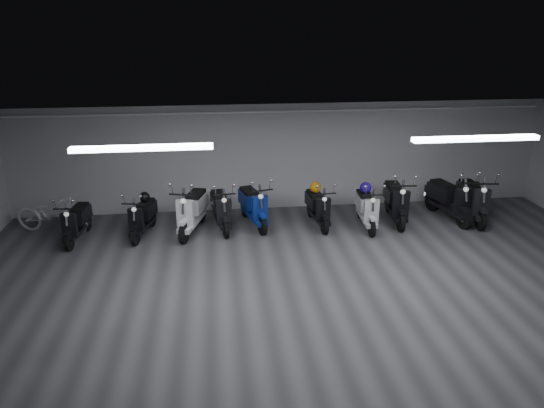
{
  "coord_description": "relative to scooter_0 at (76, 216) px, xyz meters",
  "views": [
    {
      "loc": [
        -1.75,
        -7.34,
        4.79
      ],
      "look_at": [
        -0.59,
        2.5,
        1.05
      ],
      "focal_mm": 32.36,
      "sensor_mm": 36.0,
      "label": 1
    }
  ],
  "objects": [
    {
      "name": "floor",
      "position": [
        4.98,
        -3.44,
        -0.61
      ],
      "size": [
        14.0,
        10.0,
        0.01
      ],
      "primitive_type": "cube",
      "color": "#3A393C",
      "rests_on": "ground"
    },
    {
      "name": "ceiling",
      "position": [
        4.98,
        -3.44,
        2.2
      ],
      "size": [
        14.0,
        10.0,
        0.01
      ],
      "primitive_type": "cube",
      "color": "gray",
      "rests_on": "ground"
    },
    {
      "name": "back_wall",
      "position": [
        4.98,
        1.57,
        0.8
      ],
      "size": [
        14.0,
        0.01,
        2.8
      ],
      "primitive_type": "cube",
      "color": "#A5A5A7",
      "rests_on": "ground"
    },
    {
      "name": "fluor_strip_left",
      "position": [
        1.98,
        -2.44,
        2.14
      ],
      "size": [
        2.4,
        0.18,
        0.08
      ],
      "primitive_type": "cube",
      "color": "white",
      "rests_on": "ceiling"
    },
    {
      "name": "fluor_strip_right",
      "position": [
        7.98,
        -2.44,
        2.14
      ],
      "size": [
        2.4,
        0.18,
        0.08
      ],
      "primitive_type": "cube",
      "color": "white",
      "rests_on": "ceiling"
    },
    {
      "name": "conduit",
      "position": [
        4.98,
        1.48,
        2.02
      ],
      "size": [
        13.6,
        0.05,
        0.05
      ],
      "primitive_type": "cylinder",
      "rotation": [
        0.0,
        1.57,
        0.0
      ],
      "color": "white",
      "rests_on": "back_wall"
    },
    {
      "name": "scooter_0",
      "position": [
        0.0,
        0.0,
        0.0
      ],
      "size": [
        0.72,
        1.67,
        1.21
      ],
      "primitive_type": null,
      "rotation": [
        0.0,
        0.0,
        -0.11
      ],
      "color": "black",
      "rests_on": "floor"
    },
    {
      "name": "scooter_1",
      "position": [
        1.47,
        0.1,
        0.01
      ],
      "size": [
        0.89,
        1.72,
        1.22
      ],
      "primitive_type": null,
      "rotation": [
        0.0,
        0.0,
        -0.22
      ],
      "color": "black",
      "rests_on": "floor"
    },
    {
      "name": "scooter_2",
      "position": [
        2.62,
        0.17,
        0.12
      ],
      "size": [
        1.17,
        2.04,
        1.44
      ],
      "primitive_type": null,
      "rotation": [
        0.0,
        0.0,
        -0.29
      ],
      "color": "silver",
      "rests_on": "floor"
    },
    {
      "name": "scooter_3",
      "position": [
        3.29,
        0.33,
        0.05
      ],
      "size": [
        0.84,
        1.83,
        1.31
      ],
      "primitive_type": null,
      "rotation": [
        0.0,
        0.0,
        0.15
      ],
      "color": "black",
      "rests_on": "floor"
    },
    {
      "name": "scooter_4",
      "position": [
        4.09,
        0.39,
        0.08
      ],
      "size": [
        1.06,
        1.93,
        1.37
      ],
      "primitive_type": null,
      "rotation": [
        0.0,
        0.0,
        0.26
      ],
      "color": "navy",
      "rests_on": "floor"
    },
    {
      "name": "scooter_5",
      "position": [
        5.66,
        0.23,
        0.02
      ],
      "size": [
        0.72,
        1.72,
        1.25
      ],
      "primitive_type": null,
      "rotation": [
        0.0,
        0.0,
        0.1
      ],
      "color": "black",
      "rests_on": "floor"
    },
    {
      "name": "scooter_6",
      "position": [
        6.82,
        -0.02,
        0.03
      ],
      "size": [
        0.67,
        1.75,
        1.28
      ],
      "primitive_type": null,
      "rotation": [
        0.0,
        0.0,
        -0.06
      ],
      "color": "silver",
      "rests_on": "floor"
    },
    {
      "name": "scooter_7",
      "position": [
        7.65,
        0.25,
        0.11
      ],
      "size": [
        0.86,
        1.98,
        1.42
      ],
      "primitive_type": null,
      "rotation": [
        0.0,
        0.0,
        -0.12
      ],
      "color": "black",
      "rests_on": "floor"
    },
    {
      "name": "scooter_8",
      "position": [
        9.02,
        0.22,
        0.12
      ],
      "size": [
        1.01,
        2.02,
        1.44
      ],
      "primitive_type": null,
      "rotation": [
        0.0,
        0.0,
        0.19
      ],
      "color": "black",
      "rests_on": "floor"
    },
    {
      "name": "scooter_9",
      "position": [
        9.59,
        0.11,
        0.12
      ],
      "size": [
        0.88,
        2.01,
        1.45
      ],
      "primitive_type": null,
      "rotation": [
        0.0,
        0.0,
        -0.12
      ],
      "color": "black",
      "rests_on": "floor"
    },
    {
      "name": "bicycle",
      "position": [
        -0.7,
        0.51,
        -0.02
      ],
      "size": [
        1.9,
        1.13,
        1.16
      ],
      "primitive_type": "imported",
      "rotation": [
        0.0,
        0.0,
        1.28
      ],
      "color": "silver",
      "rests_on": "floor"
    },
    {
      "name": "helmet_0",
      "position": [
        6.83,
        0.22,
        0.33
      ],
      "size": [
        0.28,
        0.28,
        0.28
      ],
      "primitive_type": "sphere",
      "color": "#210C8A",
      "rests_on": "scooter_6"
    },
    {
      "name": "helmet_1",
      "position": [
        1.52,
        0.32,
        0.28
      ],
      "size": [
        0.25,
        0.25,
        0.25
      ],
      "primitive_type": "sphere",
      "color": "black",
      "rests_on": "scooter_1"
    },
    {
      "name": "helmet_2",
      "position": [
        5.64,
        0.46,
        0.31
      ],
      "size": [
        0.28,
        0.28,
        0.28
      ],
      "primitive_type": "sphere",
      "color": "orange",
      "rests_on": "scooter_5"
    }
  ]
}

